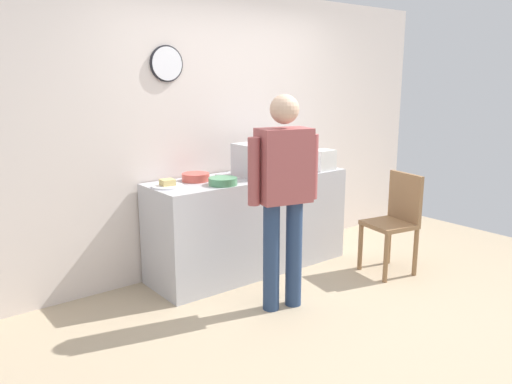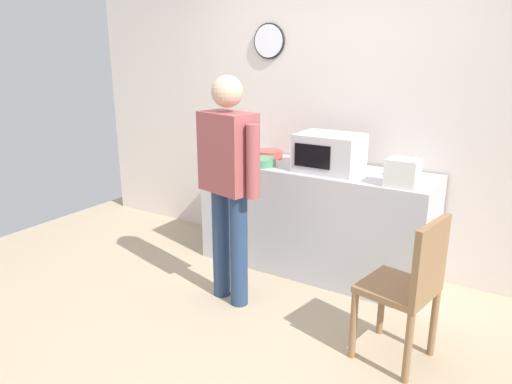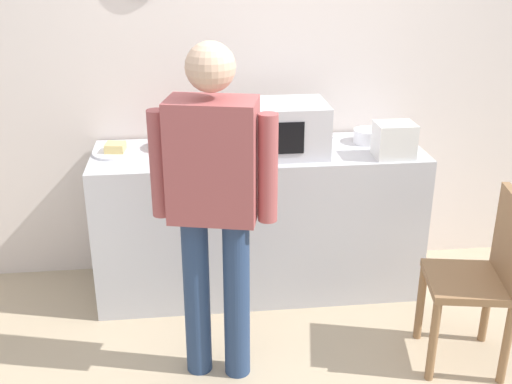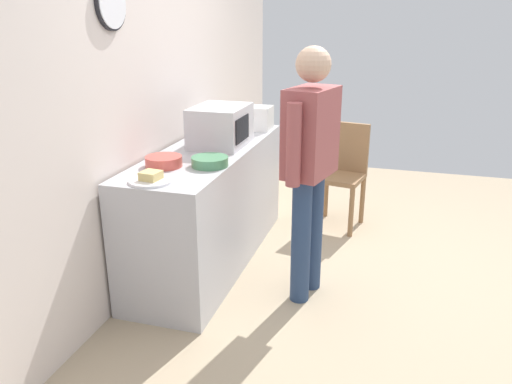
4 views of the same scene
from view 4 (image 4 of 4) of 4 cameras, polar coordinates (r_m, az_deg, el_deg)
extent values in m
plane|color=tan|center=(3.88, 12.16, -9.79)|extent=(6.00, 6.00, 0.00)
cube|color=silver|center=(3.87, -11.09, 10.69)|extent=(5.40, 0.10, 2.60)
cylinder|color=white|center=(3.25, -16.03, 19.75)|extent=(0.28, 0.03, 0.28)
cylinder|color=black|center=(3.25, -16.07, 19.74)|extent=(0.31, 0.02, 0.31)
cube|color=#B7B7BC|center=(3.95, -5.22, -1.55)|extent=(1.96, 0.62, 0.91)
cube|color=silver|center=(3.88, -4.02, 7.45)|extent=(0.50, 0.38, 0.30)
cube|color=black|center=(3.76, -1.56, 7.11)|extent=(0.30, 0.01, 0.18)
cylinder|color=white|center=(3.10, -11.73, 1.27)|extent=(0.27, 0.27, 0.01)
cube|color=#D7BD72|center=(3.09, -11.77, 1.84)|extent=(0.12, 0.12, 0.05)
cylinder|color=#4C8E60|center=(3.36, -5.23, 3.44)|extent=(0.25, 0.25, 0.06)
cylinder|color=white|center=(4.46, -3.20, 7.60)|extent=(0.18, 0.18, 0.08)
cylinder|color=#C64C42|center=(3.39, -10.36, 3.42)|extent=(0.24, 0.24, 0.07)
cube|color=silver|center=(4.42, 0.54, 8.32)|extent=(0.22, 0.18, 0.20)
cube|color=silver|center=(3.77, -9.66, 4.60)|extent=(0.17, 0.06, 0.01)
cube|color=silver|center=(4.35, -6.38, 6.72)|extent=(0.04, 0.17, 0.01)
cylinder|color=navy|center=(3.56, 6.45, -4.37)|extent=(0.13, 0.13, 0.87)
cylinder|color=navy|center=(3.39, 5.08, -5.57)|extent=(0.13, 0.13, 0.87)
cube|color=#9E4C4C|center=(3.24, 6.21, 6.68)|extent=(0.44, 0.33, 0.56)
cylinder|color=#9E4C4C|center=(3.47, 7.88, 6.99)|extent=(0.09, 0.09, 0.51)
cylinder|color=#9E4C4C|center=(3.03, 4.26, 5.28)|extent=(0.09, 0.09, 0.51)
sphere|color=#D1A889|center=(3.18, 6.49, 14.12)|extent=(0.22, 0.22, 0.22)
cylinder|color=olive|center=(4.60, 6.44, -1.57)|extent=(0.04, 0.04, 0.45)
cylinder|color=olive|center=(4.50, 10.68, -2.29)|extent=(0.04, 0.04, 0.45)
cylinder|color=olive|center=(4.92, 7.90, -0.24)|extent=(0.04, 0.04, 0.45)
cylinder|color=olive|center=(4.82, 11.89, -0.88)|extent=(0.04, 0.04, 0.45)
cube|color=olive|center=(4.63, 9.39, 1.62)|extent=(0.47, 0.47, 0.04)
cube|color=olive|center=(4.73, 10.22, 5.04)|extent=(0.11, 0.40, 0.45)
camera|label=1|loc=(2.38, 91.01, -1.83)|focal=35.62mm
camera|label=2|loc=(5.47, 41.07, 14.76)|focal=33.47mm
camera|label=3|loc=(3.69, 54.17, 15.47)|focal=44.00mm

